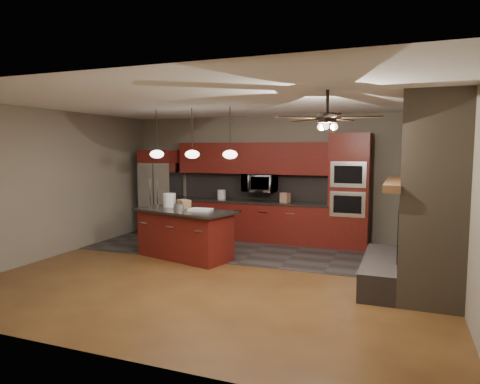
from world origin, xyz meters
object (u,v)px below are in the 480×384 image
at_px(microwave, 260,183).
at_px(white_bucket, 170,200).
at_px(cardboard_box, 184,204).
at_px(refrigerator, 161,192).
at_px(counter_bucket, 222,195).
at_px(counter_box, 285,198).
at_px(oven_tower, 349,191).
at_px(kitchen_island, 185,233).
at_px(paint_tray, 200,210).
at_px(paint_can, 179,207).

bearing_deg(microwave, white_bucket, -126.22).
xyz_separation_m(microwave, cardboard_box, (-0.94, -1.81, -0.30)).
xyz_separation_m(refrigerator, counter_bucket, (1.56, 0.08, -0.01)).
xyz_separation_m(cardboard_box, counter_bucket, (0.02, 1.76, 0.01)).
xyz_separation_m(refrigerator, white_bucket, (1.18, -1.63, 0.04)).
height_order(refrigerator, counter_box, refrigerator).
bearing_deg(counter_bucket, oven_tower, -0.15).
distance_m(oven_tower, kitchen_island, 3.49).
distance_m(oven_tower, paint_tray, 3.16).
bearing_deg(microwave, cardboard_box, -117.30).
relative_size(refrigerator, counter_bucket, 9.41).
bearing_deg(refrigerator, paint_can, -51.45).
distance_m(paint_can, paint_tray, 0.41).
relative_size(white_bucket, paint_tray, 0.65).
distance_m(paint_can, counter_box, 2.52).
relative_size(paint_can, paint_tray, 0.46).
relative_size(paint_can, counter_box, 0.90).
bearing_deg(paint_can, microwave, 67.96).
xyz_separation_m(microwave, counter_box, (0.62, -0.10, -0.30)).
relative_size(kitchen_island, paint_can, 11.33).
relative_size(oven_tower, cardboard_box, 9.42).
bearing_deg(oven_tower, microwave, 178.34).
bearing_deg(cardboard_box, kitchen_island, -25.03).
relative_size(white_bucket, paint_can, 1.42).
height_order(refrigerator, counter_bucket, refrigerator).
distance_m(kitchen_island, white_bucket, 0.79).
bearing_deg(paint_tray, white_bucket, 157.77).
distance_m(microwave, kitchen_island, 2.33).
xyz_separation_m(oven_tower, counter_bucket, (-2.89, 0.01, -0.18)).
height_order(microwave, counter_box, microwave).
bearing_deg(paint_can, paint_tray, 15.05).
xyz_separation_m(kitchen_island, white_bucket, (-0.47, 0.26, 0.59)).
xyz_separation_m(white_bucket, counter_box, (1.91, 1.66, -0.05)).
bearing_deg(cardboard_box, paint_tray, 10.17).
bearing_deg(refrigerator, microwave, 3.04).
bearing_deg(kitchen_island, counter_bucket, 107.74).
bearing_deg(paint_tray, microwave, 73.32).
bearing_deg(cardboard_box, refrigerator, 168.11).
bearing_deg(paint_tray, paint_can, -168.48).
bearing_deg(refrigerator, counter_box, 0.58).
bearing_deg(counter_box, cardboard_box, -111.81).
height_order(oven_tower, cardboard_box, oven_tower).
bearing_deg(oven_tower, paint_can, -143.75).
height_order(white_bucket, counter_box, white_bucket).
xyz_separation_m(paint_tray, counter_box, (1.09, 1.94, 0.06)).
bearing_deg(white_bucket, counter_box, 41.06).
height_order(paint_tray, counter_box, counter_box).
relative_size(cardboard_box, counter_box, 1.22).
height_order(refrigerator, cardboard_box, refrigerator).
bearing_deg(microwave, refrigerator, -176.96).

